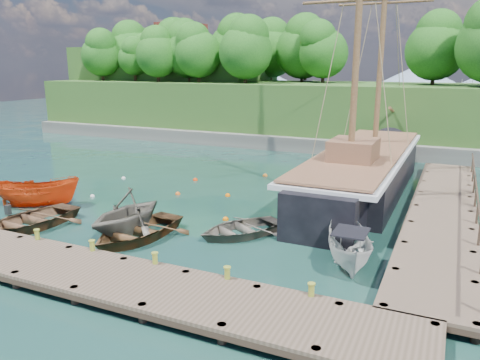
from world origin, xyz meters
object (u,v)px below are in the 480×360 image
object	(u,v)px
motorboat_orange	(40,206)
cabin_boat_white	(349,265)
rowboat_2	(137,239)
rowboat_1	(128,233)
rowboat_3	(241,235)
schooner	(362,174)
rowboat_0	(31,228)

from	to	relation	value
motorboat_orange	cabin_boat_white	xyz separation A→B (m)	(17.71, -0.75, 0.00)
motorboat_orange	cabin_boat_white	size ratio (longest dim) A/B	1.06
rowboat_2	cabin_boat_white	world-z (taller)	cabin_boat_white
rowboat_1	rowboat_3	distance (m)	5.41
rowboat_3	cabin_boat_white	world-z (taller)	cabin_boat_white
rowboat_1	rowboat_3	size ratio (longest dim) A/B	1.02
rowboat_2	motorboat_orange	distance (m)	8.38
motorboat_orange	schooner	world-z (taller)	schooner
rowboat_1	rowboat_0	bearing A→B (deg)	-158.38
rowboat_2	rowboat_3	xyz separation A→B (m)	(4.16, 2.44, 0.00)
rowboat_2	cabin_boat_white	bearing A→B (deg)	13.70
rowboat_2	schooner	xyz separation A→B (m)	(7.82, 12.94, 1.11)
rowboat_0	rowboat_1	distance (m)	5.04
rowboat_0	rowboat_1	size ratio (longest dim) A/B	1.15
motorboat_orange	schooner	bearing A→B (deg)	-85.33
cabin_boat_white	schooner	xyz separation A→B (m)	(-1.72, 11.80, 1.11)
rowboat_2	rowboat_3	world-z (taller)	rowboat_2
rowboat_2	rowboat_3	size ratio (longest dim) A/B	1.17
rowboat_1	schooner	size ratio (longest dim) A/B	0.16
rowboat_3	motorboat_orange	bearing A→B (deg)	-143.89
rowboat_1	schooner	bearing A→B (deg)	60.40
rowboat_2	cabin_boat_white	distance (m)	9.61
motorboat_orange	rowboat_1	bearing A→B (deg)	-131.11
rowboat_0	rowboat_1	world-z (taller)	rowboat_1
schooner	cabin_boat_white	bearing A→B (deg)	-81.14
cabin_boat_white	schooner	world-z (taller)	schooner
rowboat_1	rowboat_3	xyz separation A→B (m)	(5.03, 1.99, 0.00)
rowboat_3	motorboat_orange	size ratio (longest dim) A/B	0.93
rowboat_3	rowboat_1	bearing A→B (deg)	-124.90
rowboat_0	motorboat_orange	size ratio (longest dim) A/B	1.10
rowboat_0	rowboat_2	bearing A→B (deg)	15.74
rowboat_0	motorboat_orange	distance (m)	3.77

